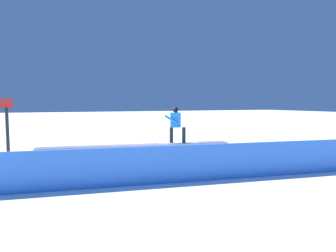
% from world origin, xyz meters
% --- Properties ---
extents(ground_plane, '(120.00, 120.00, 0.00)m').
position_xyz_m(ground_plane, '(0.00, 0.00, 0.00)').
color(ground_plane, white).
extents(grind_box, '(7.24, 1.58, 0.54)m').
position_xyz_m(grind_box, '(0.00, 0.00, 0.24)').
color(grind_box, white).
rests_on(grind_box, ground_plane).
extents(snowboarder, '(1.58, 0.81, 1.42)m').
position_xyz_m(snowboarder, '(-1.50, 0.21, 1.30)').
color(snowboarder, silver).
rests_on(snowboarder, grind_box).
extents(safety_fence, '(10.64, 1.66, 1.00)m').
position_xyz_m(safety_fence, '(0.00, 3.63, 0.50)').
color(safety_fence, '#3B7DEC').
rests_on(safety_fence, ground_plane).
extents(trail_marker, '(0.40, 0.10, 2.25)m').
position_xyz_m(trail_marker, '(4.33, 0.02, 1.20)').
color(trail_marker, '#262628').
rests_on(trail_marker, ground_plane).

